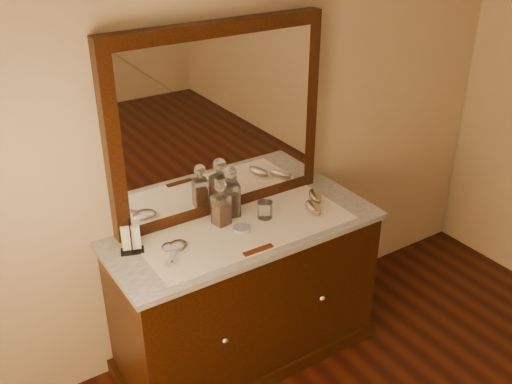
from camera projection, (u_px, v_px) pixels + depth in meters
dresser_cabinet at (246, 296)px, 3.20m from camera, size 1.40×0.55×0.82m
dresser_plinth at (247, 347)px, 3.37m from camera, size 1.46×0.59×0.08m
knob_left at (225, 341)px, 2.82m from camera, size 0.04×0.04×0.04m
knob_right at (322, 298)px, 3.11m from camera, size 0.04×0.04×0.04m
marble_top at (245, 230)px, 3.00m from camera, size 1.44×0.59×0.03m
mirror_frame at (219, 122)px, 2.94m from camera, size 1.20×0.08×1.00m
mirror_glass at (222, 124)px, 2.91m from camera, size 1.06×0.01×0.86m
lace_runner at (248, 229)px, 2.97m from camera, size 1.10×0.45×0.00m
pin_dish at (242, 228)px, 2.96m from camera, size 0.11×0.11×0.02m
comb at (258, 250)px, 2.79m from camera, size 0.16×0.03×0.01m
napkin_rack at (131, 240)px, 2.76m from camera, size 0.13×0.10×0.17m
decanter_left at (221, 207)px, 2.97m from camera, size 0.09×0.09×0.25m
decanter_right at (231, 196)px, 3.05m from camera, size 0.11×0.11×0.29m
brush_near at (313, 208)px, 3.12m from camera, size 0.10×0.16×0.04m
brush_far at (315, 196)px, 3.24m from camera, size 0.12×0.16×0.04m
hand_mirror_outer at (170, 249)px, 2.79m from camera, size 0.09×0.19×0.02m
hand_mirror_inner at (176, 248)px, 2.80m from camera, size 0.20×0.21×0.02m
tumblers at (265, 210)px, 3.05m from camera, size 0.08×0.08×0.09m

